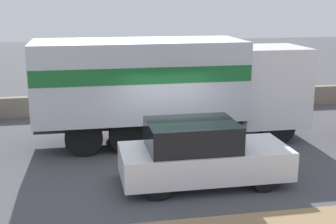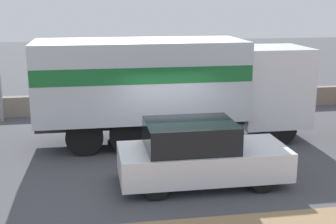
# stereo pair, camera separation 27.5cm
# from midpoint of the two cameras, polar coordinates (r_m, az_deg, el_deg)

# --- Properties ---
(ground_plane) EXTENTS (80.00, 80.00, 0.00)m
(ground_plane) POSITION_cam_midpoint_polar(r_m,az_deg,el_deg) (12.41, 0.49, -7.51)
(ground_plane) COLOR #47474C
(stone_wall_backdrop) EXTENTS (60.00, 0.35, 0.78)m
(stone_wall_backdrop) POSITION_cam_midpoint_polar(r_m,az_deg,el_deg) (18.96, -3.69, 1.21)
(stone_wall_backdrop) COLOR gray
(stone_wall_backdrop) RESTS_ON ground_plane
(box_truck) EXTENTS (8.52, 2.55, 3.25)m
(box_truck) POSITION_cam_midpoint_polar(r_m,az_deg,el_deg) (14.58, -0.91, 3.70)
(box_truck) COLOR silver
(box_truck) RESTS_ON ground_plane
(car_hatchback) EXTENTS (4.13, 1.77, 1.60)m
(car_hatchback) POSITION_cam_midpoint_polar(r_m,az_deg,el_deg) (11.53, 3.33, -5.13)
(car_hatchback) COLOR silver
(car_hatchback) RESTS_ON ground_plane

